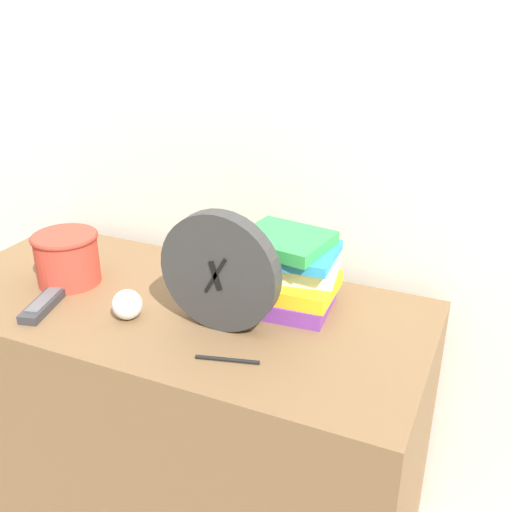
{
  "coord_description": "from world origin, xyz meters",
  "views": [
    {
      "loc": [
        0.68,
        -0.77,
        1.41
      ],
      "look_at": [
        0.2,
        0.3,
        0.87
      ],
      "focal_mm": 42.0,
      "sensor_mm": 36.0,
      "label": 1
    }
  ],
  "objects_px": {
    "desk_clock": "(220,272)",
    "crumpled_paper_ball": "(127,304)",
    "book_stack": "(287,271)",
    "pen": "(227,360)",
    "basket": "(67,256)",
    "tv_remote": "(46,301)"
  },
  "relations": [
    {
      "from": "desk_clock",
      "to": "crumpled_paper_ball",
      "type": "height_order",
      "value": "desk_clock"
    },
    {
      "from": "book_stack",
      "to": "pen",
      "type": "xyz_separation_m",
      "value": [
        -0.02,
        -0.27,
        -0.08
      ]
    },
    {
      "from": "book_stack",
      "to": "basket",
      "type": "xyz_separation_m",
      "value": [
        -0.54,
        -0.12,
        -0.01
      ]
    },
    {
      "from": "basket",
      "to": "crumpled_paper_ball",
      "type": "height_order",
      "value": "basket"
    },
    {
      "from": "book_stack",
      "to": "tv_remote",
      "type": "distance_m",
      "value": 0.56
    },
    {
      "from": "tv_remote",
      "to": "crumpled_paper_ball",
      "type": "distance_m",
      "value": 0.21
    },
    {
      "from": "book_stack",
      "to": "pen",
      "type": "distance_m",
      "value": 0.28
    },
    {
      "from": "desk_clock",
      "to": "crumpled_paper_ball",
      "type": "distance_m",
      "value": 0.24
    },
    {
      "from": "tv_remote",
      "to": "pen",
      "type": "xyz_separation_m",
      "value": [
        0.49,
        -0.03,
        -0.01
      ]
    },
    {
      "from": "book_stack",
      "to": "crumpled_paper_ball",
      "type": "bearing_deg",
      "value": -145.62
    },
    {
      "from": "basket",
      "to": "crumpled_paper_ball",
      "type": "bearing_deg",
      "value": -20.47
    },
    {
      "from": "basket",
      "to": "pen",
      "type": "relative_size",
      "value": 1.27
    },
    {
      "from": "basket",
      "to": "tv_remote",
      "type": "distance_m",
      "value": 0.14
    },
    {
      "from": "basket",
      "to": "book_stack",
      "type": "bearing_deg",
      "value": 12.26
    },
    {
      "from": "tv_remote",
      "to": "pen",
      "type": "height_order",
      "value": "tv_remote"
    },
    {
      "from": "tv_remote",
      "to": "crumpled_paper_ball",
      "type": "relative_size",
      "value": 2.78
    },
    {
      "from": "book_stack",
      "to": "crumpled_paper_ball",
      "type": "distance_m",
      "value": 0.37
    },
    {
      "from": "tv_remote",
      "to": "book_stack",
      "type": "bearing_deg",
      "value": 25.02
    },
    {
      "from": "basket",
      "to": "crumpled_paper_ball",
      "type": "relative_size",
      "value": 2.39
    },
    {
      "from": "book_stack",
      "to": "tv_remote",
      "type": "bearing_deg",
      "value": -154.98
    },
    {
      "from": "desk_clock",
      "to": "basket",
      "type": "relative_size",
      "value": 1.65
    },
    {
      "from": "desk_clock",
      "to": "pen",
      "type": "relative_size",
      "value": 2.09
    }
  ]
}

